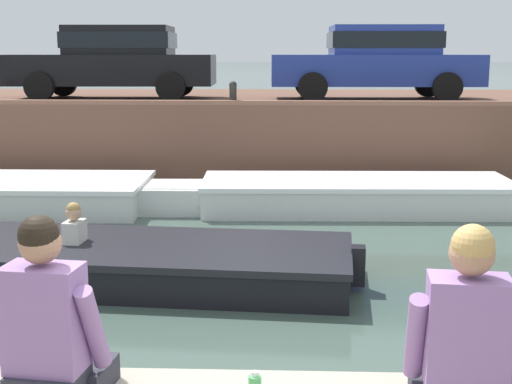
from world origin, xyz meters
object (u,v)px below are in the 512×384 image
car_left_inner_black (116,59)px  car_centre_blue (378,59)px  boat_moored_central_white (341,195)px  person_seated_right (465,348)px  boat_moored_west_white (10,194)px  person_seated_left (50,333)px  motorboat_passing (117,262)px  mooring_bollard_mid (233,92)px

car_left_inner_black → car_centre_blue: bearing=-0.0°
boat_moored_central_white → car_left_inner_black: 6.15m
car_centre_blue → person_seated_right: size_ratio=4.56×
boat_moored_west_white → person_seated_left: 9.49m
motorboat_passing → boat_moored_central_white: bearing=53.5°
car_left_inner_black → car_centre_blue: size_ratio=1.00×
car_left_inner_black → person_seated_left: 12.54m
car_centre_blue → person_seated_left: (-3.09, -12.23, -1.19)m
car_centre_blue → motorboat_passing: bearing=-118.1°
boat_moored_west_white → mooring_bollard_mid: mooring_bollard_mid is taller
boat_moored_west_white → person_seated_right: bearing=-57.7°
person_seated_left → boat_moored_west_white: bearing=112.5°
motorboat_passing → person_seated_left: bearing=-80.1°
boat_moored_west_white → mooring_bollard_mid: (3.74, 1.97, 1.66)m
car_centre_blue → mooring_bollard_mid: (-2.96, -1.55, -0.61)m
boat_moored_central_white → mooring_bollard_mid: mooring_bollard_mid is taller
boat_moored_central_white → person_seated_right: size_ratio=6.55×
mooring_bollard_mid → person_seated_right: size_ratio=0.46×
car_centre_blue → person_seated_left: bearing=-104.2°
boat_moored_west_white → boat_moored_central_white: size_ratio=0.99×
person_seated_left → boat_moored_central_white: bearing=76.6°
car_centre_blue → mooring_bollard_mid: size_ratio=9.89×
boat_moored_central_white → motorboat_passing: bearing=-126.5°
boat_moored_west_white → boat_moored_central_white: (5.72, 0.15, 0.01)m
boat_moored_west_white → car_left_inner_black: bearing=72.5°
person_seated_left → motorboat_passing: bearing=99.9°
car_left_inner_black → person_seated_right: (4.46, -12.33, -1.19)m
boat_moored_west_white → motorboat_passing: 4.74m
car_left_inner_black → person_seated_right: bearing=-70.1°
mooring_bollard_mid → person_seated_right: 10.95m
motorboat_passing → car_left_inner_black: car_left_inner_black is taller
motorboat_passing → mooring_bollard_mid: bearing=80.5°
motorboat_passing → person_seated_right: size_ratio=6.41×
boat_moored_central_white → car_centre_blue: car_centre_blue is taller
motorboat_passing → person_seated_left: 5.06m
car_left_inner_black → car_centre_blue: 5.59m
car_centre_blue → person_seated_right: bearing=-95.3°
boat_moored_west_white → car_centre_blue: (6.70, 3.52, 2.27)m
car_left_inner_black → mooring_bollard_mid: bearing=-30.5°
car_left_inner_black → person_seated_right: size_ratio=4.55×
boat_moored_west_white → boat_moored_central_white: bearing=1.5°
motorboat_passing → mooring_bollard_mid: 6.14m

